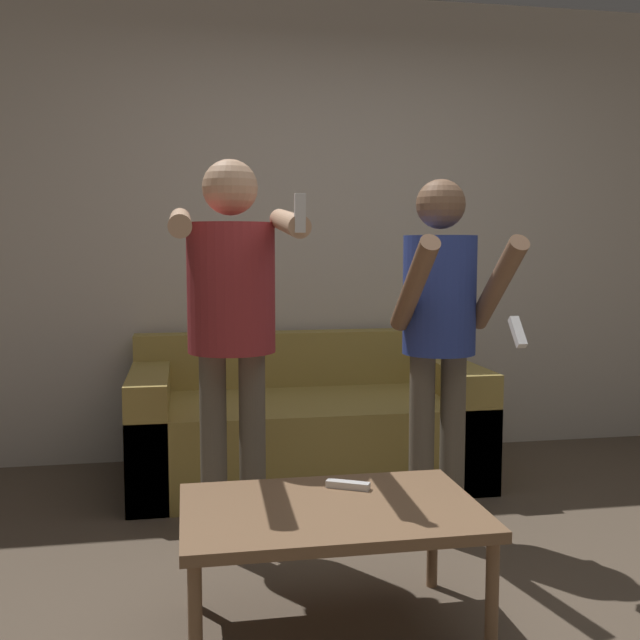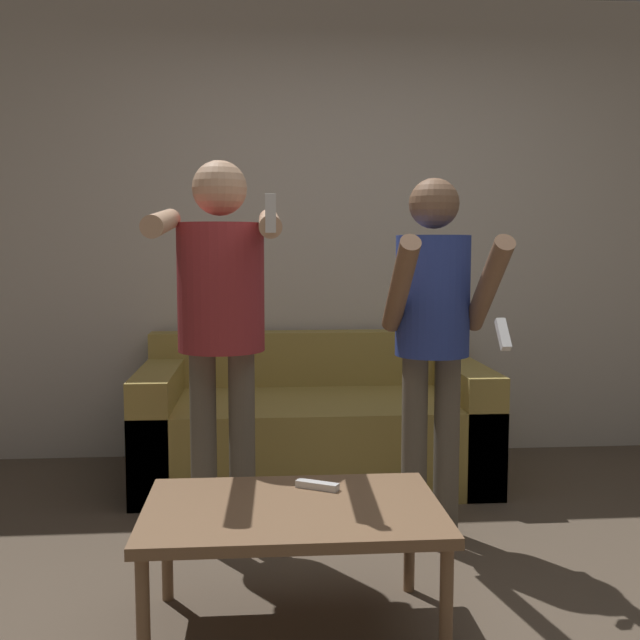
{
  "view_description": "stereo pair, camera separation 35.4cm",
  "coord_description": "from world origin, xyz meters",
  "px_view_note": "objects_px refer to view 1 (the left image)",
  "views": [
    {
      "loc": [
        -0.86,
        -2.3,
        1.25
      ],
      "look_at": [
        -0.23,
        1.17,
        0.9
      ],
      "focal_mm": 42.0,
      "sensor_mm": 36.0,
      "label": 1
    },
    {
      "loc": [
        -0.51,
        -2.35,
        1.25
      ],
      "look_at": [
        -0.23,
        1.17,
        0.9
      ],
      "focal_mm": 42.0,
      "sensor_mm": 36.0,
      "label": 2
    }
  ],
  "objects_px": {
    "person_standing_left": "(232,304)",
    "coffee_table": "(331,518)",
    "person_standing_right": "(440,319)",
    "couch": "(305,428)",
    "remote_on_table": "(348,485)"
  },
  "relations": [
    {
      "from": "person_standing_left",
      "to": "remote_on_table",
      "type": "distance_m",
      "value": 0.91
    },
    {
      "from": "person_standing_right",
      "to": "remote_on_table",
      "type": "bearing_deg",
      "value": -131.48
    },
    {
      "from": "person_standing_right",
      "to": "coffee_table",
      "type": "relative_size",
      "value": 1.62
    },
    {
      "from": "person_standing_right",
      "to": "remote_on_table",
      "type": "distance_m",
      "value": 0.95
    },
    {
      "from": "couch",
      "to": "person_standing_right",
      "type": "distance_m",
      "value": 1.2
    },
    {
      "from": "couch",
      "to": "person_standing_left",
      "type": "distance_m",
      "value": 1.24
    },
    {
      "from": "person_standing_right",
      "to": "coffee_table",
      "type": "height_order",
      "value": "person_standing_right"
    },
    {
      "from": "person_standing_left",
      "to": "remote_on_table",
      "type": "height_order",
      "value": "person_standing_left"
    },
    {
      "from": "person_standing_left",
      "to": "coffee_table",
      "type": "bearing_deg",
      "value": -71.15
    },
    {
      "from": "person_standing_left",
      "to": "remote_on_table",
      "type": "xyz_separation_m",
      "value": [
        0.35,
        -0.6,
        -0.58
      ]
    },
    {
      "from": "remote_on_table",
      "to": "couch",
      "type": "bearing_deg",
      "value": 86.46
    },
    {
      "from": "person_standing_left",
      "to": "coffee_table",
      "type": "height_order",
      "value": "person_standing_left"
    },
    {
      "from": "couch",
      "to": "coffee_table",
      "type": "height_order",
      "value": "couch"
    },
    {
      "from": "remote_on_table",
      "to": "person_standing_left",
      "type": "bearing_deg",
      "value": 120.16
    },
    {
      "from": "coffee_table",
      "to": "couch",
      "type": "bearing_deg",
      "value": 83.68
    }
  ]
}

